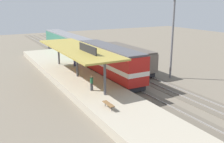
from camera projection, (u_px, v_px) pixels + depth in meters
name	position (u px, v px, depth m)	size (l,w,h in m)	color
ground_plane	(120.00, 76.00, 37.46)	(120.00, 120.00, 0.00)	#706656
track_near	(108.00, 78.00, 36.52)	(3.20, 110.00, 0.16)	#5F5649
track_far	(135.00, 74.00, 38.65)	(3.20, 110.00, 0.16)	#5F5649
platform	(78.00, 79.00, 34.29)	(6.00, 44.00, 0.90)	#A89E89
station_canopy	(77.00, 49.00, 33.15)	(5.20, 18.00, 4.70)	#47474C
platform_bench	(108.00, 104.00, 23.71)	(0.44, 1.70, 0.50)	#333338
locomotive	(110.00, 62.00, 35.53)	(2.93, 14.43, 4.44)	#28282D
passenger_carriage_single	(67.00, 44.00, 50.81)	(2.90, 20.00, 4.24)	#28282D
freight_car	(127.00, 58.00, 40.23)	(2.80, 12.00, 3.54)	#28282D
light_mast	(174.00, 18.00, 34.50)	(1.10, 1.10, 11.70)	slate
person_waiting	(92.00, 82.00, 28.47)	(0.34, 0.34, 1.71)	#4C4C51
person_walking	(75.00, 60.00, 39.26)	(0.34, 0.34, 1.71)	navy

